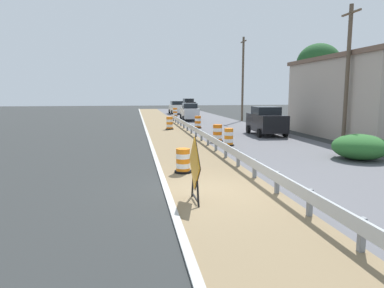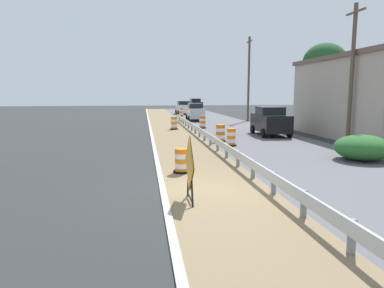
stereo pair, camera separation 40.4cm
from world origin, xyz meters
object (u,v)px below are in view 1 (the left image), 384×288
object	(u,v)px
traffic_barrel_nearest	(183,162)
utility_pole_near	(347,73)
traffic_barrel_farthest	(175,113)
traffic_barrel_farther	(170,124)
warning_sign_diamond	(195,166)
car_mid_far_lane	(188,105)
traffic_barrel_mid	(217,134)
traffic_barrel_far	(198,123)
traffic_barrel_close	(229,138)
car_lead_far_lane	(190,112)
car_lead_near_lane	(176,107)
car_trailing_near_lane	(266,121)
utility_pole_mid	(243,78)

from	to	relation	value
traffic_barrel_nearest	utility_pole_near	distance (m)	13.18
traffic_barrel_nearest	traffic_barrel_farthest	xyz separation A→B (m)	(3.65, 33.76, 0.09)
traffic_barrel_nearest	traffic_barrel_farther	size ratio (longest dim) A/B	0.87
warning_sign_diamond	car_mid_far_lane	distance (m)	51.69
traffic_barrel_mid	traffic_barrel_farthest	world-z (taller)	traffic_barrel_farthest
traffic_barrel_nearest	traffic_barrel_far	world-z (taller)	traffic_barrel_far
traffic_barrel_nearest	traffic_barrel_close	xyz separation A→B (m)	(3.68, 6.59, 0.04)
traffic_barrel_nearest	car_lead_far_lane	distance (m)	26.63
traffic_barrel_nearest	car_lead_far_lane	world-z (taller)	car_lead_far_lane
traffic_barrel_farthest	car_lead_far_lane	size ratio (longest dim) A/B	0.26
traffic_barrel_farther	utility_pole_near	world-z (taller)	utility_pole_near
traffic_barrel_mid	traffic_barrel_far	distance (m)	8.81
traffic_barrel_farther	traffic_barrel_nearest	bearing A→B (deg)	-94.00
car_lead_near_lane	warning_sign_diamond	bearing A→B (deg)	172.75
traffic_barrel_close	car_lead_near_lane	distance (m)	32.76
warning_sign_diamond	car_trailing_near_lane	bearing A→B (deg)	-118.82
traffic_barrel_close	car_lead_far_lane	world-z (taller)	car_lead_far_lane
car_trailing_near_lane	car_mid_far_lane	size ratio (longest dim) A/B	0.98
traffic_barrel_close	utility_pole_near	world-z (taller)	utility_pole_near
utility_pole_near	utility_pole_mid	world-z (taller)	utility_pole_mid
traffic_barrel_far	traffic_barrel_farther	xyz separation A→B (m)	(-2.60, -0.61, -0.00)
car_mid_far_lane	traffic_barrel_close	bearing A→B (deg)	-7.67
traffic_barrel_nearest	utility_pole_near	size ratio (longest dim) A/B	0.12
traffic_barrel_farthest	car_trailing_near_lane	world-z (taller)	car_trailing_near_lane
car_trailing_near_lane	utility_pole_near	world-z (taller)	utility_pole_near
traffic_barrel_close	traffic_barrel_farther	world-z (taller)	traffic_barrel_farther
utility_pole_mid	warning_sign_diamond	bearing A→B (deg)	-110.12
warning_sign_diamond	traffic_barrel_farthest	size ratio (longest dim) A/B	1.69
car_lead_near_lane	traffic_barrel_farthest	bearing A→B (deg)	170.18
traffic_barrel_farther	car_lead_near_lane	distance (m)	22.96
traffic_barrel_mid	utility_pole_near	distance (m)	8.69
traffic_barrel_far	car_lead_far_lane	world-z (taller)	car_lead_far_lane
traffic_barrel_farther	car_mid_far_lane	size ratio (longest dim) A/B	0.26
traffic_barrel_farthest	traffic_barrel_far	bearing A→B (deg)	-89.60
traffic_barrel_close	utility_pole_near	xyz separation A→B (m)	(7.26, -0.35, 3.84)
traffic_barrel_close	traffic_barrel_mid	size ratio (longest dim) A/B	0.94
warning_sign_diamond	traffic_barrel_farthest	xyz separation A→B (m)	(3.83, 37.50, -0.53)
utility_pole_mid	car_lead_far_lane	bearing A→B (deg)	165.63
car_trailing_near_lane	traffic_barrel_farther	bearing A→B (deg)	-126.20
traffic_barrel_close	utility_pole_mid	distance (m)	19.80
utility_pole_near	traffic_barrel_far	bearing A→B (deg)	123.13
traffic_barrel_close	utility_pole_mid	bearing A→B (deg)	70.09
traffic_barrel_nearest	traffic_barrel_farther	xyz separation A→B (m)	(1.16, 16.63, 0.07)
traffic_barrel_mid	car_lead_far_lane	world-z (taller)	car_lead_far_lane
traffic_barrel_close	car_trailing_near_lane	bearing A→B (deg)	48.51
traffic_barrel_far	utility_pole_near	world-z (taller)	utility_pole_near
traffic_barrel_far	traffic_barrel_farthest	xyz separation A→B (m)	(-0.11, 16.52, 0.02)
traffic_barrel_close	traffic_barrel_farthest	xyz separation A→B (m)	(-0.03, 27.17, 0.05)
traffic_barrel_farther	car_mid_far_lane	distance (m)	31.40
traffic_barrel_farther	car_trailing_near_lane	xyz separation A→B (m)	(6.72, -5.28, 0.56)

